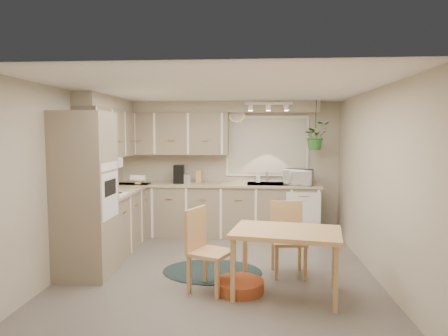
{
  "coord_description": "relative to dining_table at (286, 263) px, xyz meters",
  "views": [
    {
      "loc": [
        0.43,
        -5.23,
        1.83
      ],
      "look_at": [
        0.02,
        0.55,
        1.33
      ],
      "focal_mm": 32.0,
      "sensor_mm": 36.0,
      "label": 1
    }
  ],
  "objects": [
    {
      "name": "base_cab_left",
      "position": [
        -2.52,
        1.68,
        0.08
      ],
      "size": [
        0.6,
        1.85,
        0.9
      ],
      "primitive_type": "cube",
      "color": "gray",
      "rests_on": "floor"
    },
    {
      "name": "coffee_maker",
      "position": [
        -1.69,
        2.6,
        0.73
      ],
      "size": [
        0.2,
        0.24,
        0.33
      ],
      "primitive_type": "cube",
      "rotation": [
        0.0,
        0.0,
        0.09
      ],
      "color": "black",
      "rests_on": "counter_back"
    },
    {
      "name": "dining_table",
      "position": [
        0.0,
        0.0,
        0.0
      ],
      "size": [
        1.31,
        0.99,
        0.75
      ],
      "primitive_type": "cube",
      "rotation": [
        0.0,
        0.0,
        -0.18
      ],
      "color": "tan",
      "rests_on": "floor"
    },
    {
      "name": "braided_rug",
      "position": [
        -0.91,
        0.7,
        -0.37
      ],
      "size": [
        1.39,
        1.08,
        0.01
      ],
      "primitive_type": "ellipsoid",
      "rotation": [
        0.0,
        0.0,
        -0.06
      ],
      "color": "black",
      "rests_on": "floor"
    },
    {
      "name": "counter_back",
      "position": [
        -1.02,
        2.59,
        0.55
      ],
      "size": [
        3.64,
        0.64,
        0.04
      ],
      "primitive_type": "cube",
      "color": "tan",
      "rests_on": "base_cab_back"
    },
    {
      "name": "sink",
      "position": [
        -0.12,
        2.6,
        0.53
      ],
      "size": [
        0.7,
        0.48,
        0.1
      ],
      "primitive_type": "cube",
      "color": "#AAADB2",
      "rests_on": "counter_back"
    },
    {
      "name": "microwave",
      "position": [
        0.41,
        2.5,
        0.73
      ],
      "size": [
        0.53,
        0.37,
        0.33
      ],
      "primitive_type": "imported",
      "rotation": [
        0.0,
        0.0,
        -0.23
      ],
      "color": "silver",
      "rests_on": "counter_back"
    },
    {
      "name": "chair_back",
      "position": [
        0.09,
        0.65,
        0.09
      ],
      "size": [
        0.47,
        0.47,
        0.94
      ],
      "primitive_type": "cube",
      "rotation": [
        0.0,
        0.0,
        3.22
      ],
      "color": "tan",
      "rests_on": "floor"
    },
    {
      "name": "window_frame",
      "position": [
        -0.12,
        2.88,
        1.23
      ],
      "size": [
        1.5,
        0.02,
        1.1
      ],
      "primitive_type": "cube",
      "color": "white",
      "rests_on": "wall_back"
    },
    {
      "name": "hanging_plant",
      "position": [
        0.69,
        2.5,
        1.36
      ],
      "size": [
        0.55,
        0.58,
        0.37
      ],
      "primitive_type": "imported",
      "rotation": [
        0.0,
        0.0,
        0.3
      ],
      "color": "#2D6D2B",
      "rests_on": "ceiling"
    },
    {
      "name": "wall_clock",
      "position": [
        -0.67,
        2.87,
        1.81
      ],
      "size": [
        0.3,
        0.03,
        0.3
      ],
      "primitive_type": "cylinder",
      "rotation": [
        1.57,
        0.0,
        0.0
      ],
      "color": "gold",
      "rests_on": "wall_back"
    },
    {
      "name": "track_light_bar",
      "position": [
        -0.12,
        2.35,
        1.96
      ],
      "size": [
        0.8,
        0.04,
        0.04
      ],
      "primitive_type": "cube",
      "color": "silver",
      "rests_on": "ceiling"
    },
    {
      "name": "wall_left",
      "position": [
        -2.82,
        0.8,
        0.83
      ],
      "size": [
        0.04,
        4.2,
        2.4
      ],
      "primitive_type": "cube",
      "color": "#B0A692",
      "rests_on": "floor"
    },
    {
      "name": "chair_left",
      "position": [
        -0.86,
        0.07,
        0.11
      ],
      "size": [
        0.59,
        0.59,
        0.96
      ],
      "primitive_type": "cube",
      "rotation": [
        0.0,
        0.0,
        -1.99
      ],
      "color": "tan",
      "rests_on": "floor"
    },
    {
      "name": "floor",
      "position": [
        -0.82,
        0.8,
        -0.37
      ],
      "size": [
        4.2,
        4.2,
        0.0
      ],
      "primitive_type": "plane",
      "color": "#605A54",
      "rests_on": "ground"
    },
    {
      "name": "base_cab_back",
      "position": [
        -1.02,
        2.6,
        0.08
      ],
      "size": [
        3.6,
        0.6,
        0.9
      ],
      "primitive_type": "cube",
      "color": "gray",
      "rests_on": "floor"
    },
    {
      "name": "ceiling",
      "position": [
        -0.82,
        0.8,
        2.03
      ],
      "size": [
        4.2,
        4.2,
        0.0
      ],
      "primitive_type": "plane",
      "color": "white",
      "rests_on": "wall_back"
    },
    {
      "name": "wall_right",
      "position": [
        1.18,
        0.8,
        0.83
      ],
      "size": [
        0.04,
        4.2,
        2.4
      ],
      "primitive_type": "cube",
      "color": "#B0A692",
      "rests_on": "floor"
    },
    {
      "name": "counter_left",
      "position": [
        -2.51,
        1.68,
        0.55
      ],
      "size": [
        0.64,
        1.89,
        0.04
      ],
      "primitive_type": "cube",
      "color": "tan",
      "rests_on": "base_cab_left"
    },
    {
      "name": "window_blinds",
      "position": [
        -0.12,
        2.87,
        1.23
      ],
      "size": [
        1.4,
        0.02,
        1.0
      ],
      "primitive_type": "cube",
      "color": "beige",
      "rests_on": "wall_back"
    },
    {
      "name": "cooktop",
      "position": [
        -2.5,
        1.1,
        0.57
      ],
      "size": [
        0.52,
        0.58,
        0.02
      ],
      "primitive_type": "cube",
      "color": "silver",
      "rests_on": "counter_left"
    },
    {
      "name": "wall_front",
      "position": [
        -0.82,
        -1.3,
        0.83
      ],
      "size": [
        4.0,
        0.04,
        2.4
      ],
      "primitive_type": "cube",
      "color": "#B0A692",
      "rests_on": "floor"
    },
    {
      "name": "upper_cab_back",
      "position": [
        -1.82,
        2.73,
        1.45
      ],
      "size": [
        2.0,
        0.35,
        0.75
      ],
      "primitive_type": "cube",
      "color": "gray",
      "rests_on": "wall_back"
    },
    {
      "name": "soffit_left",
      "position": [
        -2.67,
        1.8,
        1.93
      ],
      "size": [
        0.3,
        2.0,
        0.2
      ],
      "primitive_type": "cube",
      "color": "#B0A692",
      "rests_on": "wall_left"
    },
    {
      "name": "toaster",
      "position": [
        -1.63,
        2.62,
        0.64
      ],
      "size": [
        0.29,
        0.21,
        0.16
      ],
      "primitive_type": "cube",
      "rotation": [
        0.0,
        0.0,
        0.23
      ],
      "color": "#AAADB2",
      "rests_on": "counter_back"
    },
    {
      "name": "oven_stack",
      "position": [
        -2.49,
        0.43,
        0.68
      ],
      "size": [
        0.65,
        0.65,
        2.1
      ],
      "primitive_type": "cube",
      "color": "gray",
      "rests_on": "floor"
    },
    {
      "name": "knife_block",
      "position": [
        -1.33,
        2.65,
        0.68
      ],
      "size": [
        0.12,
        0.12,
        0.23
      ],
      "primitive_type": "cube",
      "rotation": [
        0.0,
        0.0,
        -0.21
      ],
      "color": "tan",
      "rests_on": "counter_back"
    },
    {
      "name": "pet_bed",
      "position": [
        -0.53,
        0.06,
        -0.31
      ],
      "size": [
        0.73,
        0.73,
        0.13
      ],
      "primitive_type": "cylinder",
      "rotation": [
        0.0,
        0.0,
        0.34
      ],
      "color": "#A35220",
      "rests_on": "floor"
    },
    {
      "name": "soffit_back",
      "position": [
        -1.02,
        2.75,
        1.93
      ],
      "size": [
        3.6,
        0.3,
        0.2
      ],
      "primitive_type": "cube",
      "color": "#B0A692",
      "rests_on": "wall_back"
    },
    {
      "name": "upper_cab_left",
      "position": [
        -2.64,
        1.8,
        1.45
      ],
      "size": [
        0.35,
        2.0,
        0.75
      ],
      "primitive_type": "cube",
      "color": "gray",
      "rests_on": "wall_left"
    },
    {
      "name": "dishwasher_front",
      "position": [
        0.48,
        2.29,
        0.05
      ],
      "size": [
        0.58,
        0.02,
        0.83
      ],
      "primitive_type": "cube",
      "color": "silver",
      "rests_on": "base_cab_back"
    },
    {
      "name": "wall_oven_face",
      "position": [
        -2.17,
        0.43,
        0.68
      ],
      "size": [
        0.02,
        0.56,
        0.58
      ],
      "primitive_type": "cube",
      "color": "silver",
      "rests_on": "oven_stack"
    },
    {
      "name": "range_hood",
      "position": [
        -2.52,
        1.1,
        1.03
      ],
      "size": [
        0.4,
        0.6,
        0.14
      ],
      "primitive_type": "cube",
      "color": "silver",
      "rests_on": "upper_cab_left"
    },
    {
      "name": "wall_back",
      "position": [
        -0.82,
        2.9,
        0.83
      ],
      "size": [
        4.0,
        0.04,
        2.4
      ],
      "primitive_type": "cube",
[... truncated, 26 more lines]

